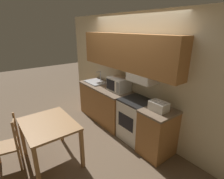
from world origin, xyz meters
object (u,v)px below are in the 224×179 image
stove_range (136,120)px  dining_table (49,129)px  sink_basin (96,82)px  microwave (119,84)px  chair_left_of_table (9,145)px  toaster (159,106)px

stove_range → dining_table: size_ratio=0.89×
stove_range → sink_basin: sink_basin is taller
microwave → dining_table: microwave is taller
sink_basin → chair_left_of_table: sink_basin is taller
stove_range → dining_table: bearing=-104.0°
microwave → sink_basin: microwave is taller
toaster → dining_table: (-0.96, -1.61, -0.32)m
toaster → microwave: bearing=175.6°
stove_range → sink_basin: 1.56m
dining_table → stove_range: bearing=76.0°
stove_range → toaster: bearing=-2.3°
toaster → dining_table: toaster is taller
microwave → stove_range: bearing=-6.2°
microwave → chair_left_of_table: bearing=-91.0°
stove_range → dining_table: 1.70m
toaster → chair_left_of_table: bearing=-119.4°
dining_table → chair_left_of_table: (-0.28, -0.59, -0.22)m
microwave → toaster: 1.21m
toaster → dining_table: 1.91m
stove_range → sink_basin: (-1.49, -0.01, 0.46)m
microwave → chair_left_of_table: size_ratio=0.52×
dining_table → chair_left_of_table: bearing=-115.1°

